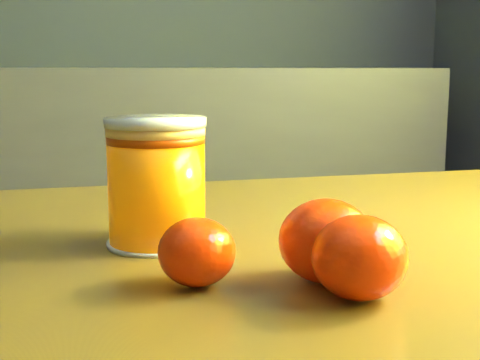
{
  "coord_description": "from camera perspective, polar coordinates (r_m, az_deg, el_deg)",
  "views": [
    {
      "loc": [
        0.91,
        -0.55,
        0.91
      ],
      "look_at": [
        0.95,
        0.04,
        0.81
      ],
      "focal_mm": 50.0,
      "sensor_mm": 36.0,
      "label": 1
    }
  ],
  "objects": [
    {
      "name": "orange_extra",
      "position": [
        0.46,
        10.15,
        -6.51
      ],
      "size": [
        0.07,
        0.07,
        0.06
      ],
      "primitive_type": "ellipsoid",
      "rotation": [
        0.0,
        0.0,
        -0.07
      ],
      "color": "#FF3305",
      "rests_on": "table"
    },
    {
      "name": "orange_back",
      "position": [
        0.48,
        -3.71,
        -6.15
      ],
      "size": [
        0.07,
        0.07,
        0.05
      ],
      "primitive_type": "ellipsoid",
      "rotation": [
        0.0,
        0.0,
        -0.35
      ],
      "color": "#FF3305",
      "rests_on": "table"
    },
    {
      "name": "table",
      "position": [
        0.6,
        -0.1,
        -14.95
      ],
      "size": [
        1.11,
        0.86,
        0.75
      ],
      "rotation": [
        0.0,
        0.0,
        0.17
      ],
      "color": "brown",
      "rests_on": "ground"
    },
    {
      "name": "orange_front",
      "position": [
        0.49,
        7.36,
        -5.16
      ],
      "size": [
        0.09,
        0.09,
        0.06
      ],
      "primitive_type": "ellipsoid",
      "rotation": [
        0.0,
        0.0,
        -0.31
      ],
      "color": "#FF3305",
      "rests_on": "table"
    },
    {
      "name": "juice_glass",
      "position": [
        0.59,
        -7.12,
        -0.23
      ],
      "size": [
        0.09,
        0.09,
        0.11
      ],
      "rotation": [
        0.0,
        0.0,
        0.15
      ],
      "color": "orange",
      "rests_on": "table"
    }
  ]
}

